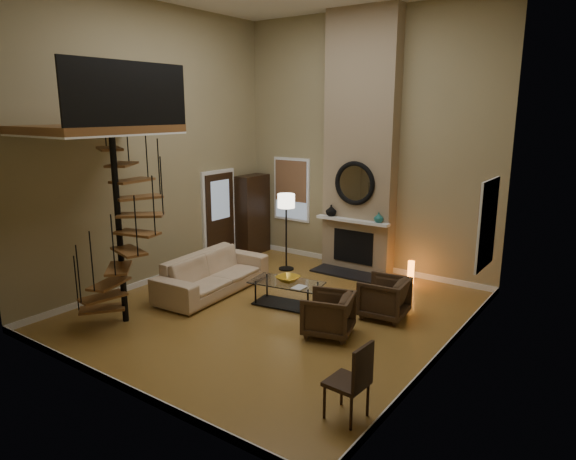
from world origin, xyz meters
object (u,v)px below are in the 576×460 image
Objects in this scene: sofa at (213,273)px; accent_lamp at (411,272)px; coffee_table at (287,291)px; armchair_far at (333,315)px; armchair_near at (388,298)px; side_chair at (353,378)px; floor_lamp at (286,207)px; hutch at (253,215)px.

sofa reaches higher than accent_lamp.
coffee_table is 2.93× the size of accent_lamp.
armchair_far is 1.47m from coffee_table.
side_chair reaches higher than armchair_near.
coffee_table is 3.63m from side_chair.
armchair_near is at bearing -22.23° from floor_lamp.
armchair_near is (3.32, 0.78, -0.04)m from sofa.
side_chair is at bearing -75.06° from accent_lamp.
armchair_near is at bearing 17.28° from coffee_table.
armchair_far is (2.92, -0.38, -0.04)m from sofa.
side_chair is (1.30, -4.87, 0.28)m from accent_lamp.
sofa is 2.60× the size of side_chair.
accent_lamp is at bearing 104.94° from side_chair.
armchair_far is 0.54× the size of coffee_table.
sofa is at bearing -66.34° from hutch.
sofa is 3.23× the size of armchair_near.
armchair_far is (-0.41, -1.16, 0.00)m from armchair_near.
hutch is 4.91m from armchair_near.
armchair_far is at bearing -101.71° from sofa.
armchair_near is 0.55× the size of coffee_table.
armchair_near is 1.02× the size of armchair_far.
coffee_table is at bearing -41.34° from hutch.
armchair_near is 1.23m from armchair_far.
side_chair reaches higher than accent_lamp.
hutch is 1.16× the size of floor_lamp.
floor_lamp is 1.79× the size of side_chair.
armchair_far is at bearing -90.82° from accent_lamp.
coffee_table is 2.79m from accent_lamp.
sofa reaches higher than armchair_near.
sofa is at bearing -98.96° from floor_lamp.
sofa is at bearing -171.33° from coffee_table.
sofa is at bearing 152.68° from side_chair.
sofa reaches higher than coffee_table.
hutch is 4.19m from accent_lamp.
floor_lamp is at bearing 125.69° from coffee_table.
armchair_near is (4.49, -1.88, -0.60)m from hutch.
floor_lamp is 3.59× the size of accent_lamp.
sofa reaches higher than armchair_far.
floor_lamp is 5.84m from side_chair.
accent_lamp is 0.50× the size of side_chair.
coffee_table is at bearing 137.58° from side_chair.
sofa is at bearing -113.62° from armchair_far.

